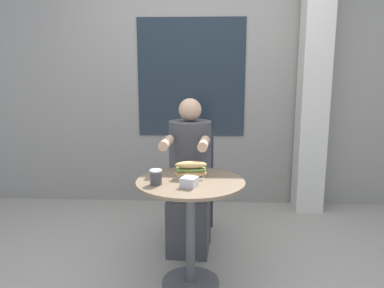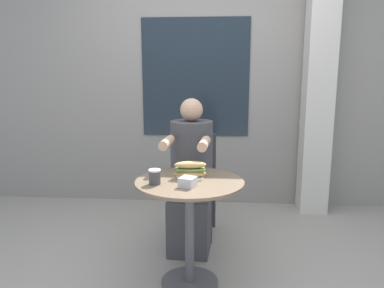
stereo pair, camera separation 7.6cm
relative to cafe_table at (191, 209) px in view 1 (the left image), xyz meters
The scene contains 9 objects.
ground_plane 0.53m from the cafe_table, ahead, with size 8.00×8.00×0.00m, color gray.
storefront_wall 1.87m from the cafe_table, 90.02° to the left, with size 8.00×0.09×2.80m.
lattice_pillar 1.97m from the cafe_table, 52.23° to the left, with size 0.27×0.27×2.40m.
cafe_table is the anchor object (origin of this frame).
diner_chair 0.88m from the cafe_table, 91.76° to the left, with size 0.40×0.40×0.87m.
seated_diner 0.53m from the cafe_table, 93.77° to the left, with size 0.36×0.61×1.21m.
sandwich_on_plate 0.25m from the cafe_table, 93.72° to the left, with size 0.22×0.18×0.11m.
drink_cup 0.33m from the cafe_table, 155.75° to the right, with size 0.08×0.08×0.09m.
napkin_box 0.26m from the cafe_table, 90.81° to the right, with size 0.12×0.12×0.06m.
Camera 1 is at (0.12, -2.30, 1.41)m, focal length 35.00 mm.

